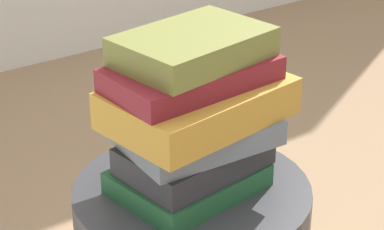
{
  "coord_description": "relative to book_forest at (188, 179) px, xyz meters",
  "views": [
    {
      "loc": [
        -0.64,
        -0.89,
        1.23
      ],
      "look_at": [
        0.0,
        0.0,
        0.69
      ],
      "focal_mm": 69.65,
      "sensor_mm": 36.0,
      "label": 1
    }
  ],
  "objects": [
    {
      "name": "book_forest",
      "position": [
        0.0,
        0.0,
        0.0
      ],
      "size": [
        0.26,
        0.21,
        0.04
      ],
      "primitive_type": "cube",
      "rotation": [
        0.0,
        0.0,
        0.14
      ],
      "color": "#1E512D",
      "rests_on": "side_table"
    },
    {
      "name": "book_charcoal",
      "position": [
        0.0,
        -0.01,
        0.04
      ],
      "size": [
        0.25,
        0.18,
        0.05
      ],
      "primitive_type": "cube",
      "rotation": [
        0.0,
        0.0,
        0.12
      ],
      "color": "#28282D",
      "rests_on": "book_forest"
    },
    {
      "name": "book_slate",
      "position": [
        0.01,
        0.01,
        0.09
      ],
      "size": [
        0.25,
        0.21,
        0.04
      ],
      "primitive_type": "cube",
      "rotation": [
        0.0,
        0.0,
        -0.05
      ],
      "color": "slate",
      "rests_on": "book_charcoal"
    },
    {
      "name": "book_ochre",
      "position": [
        0.02,
        -0.01,
        0.14
      ],
      "size": [
        0.32,
        0.23,
        0.06
      ],
      "primitive_type": "cube",
      "rotation": [
        0.0,
        0.0,
        0.13
      ],
      "color": "#B7842D",
      "rests_on": "book_slate"
    },
    {
      "name": "book_maroon",
      "position": [
        0.01,
        -0.0,
        0.19
      ],
      "size": [
        0.28,
        0.17,
        0.04
      ],
      "primitive_type": "cube",
      "rotation": [
        0.0,
        0.0,
        0.06
      ],
      "color": "maroon",
      "rests_on": "book_ochre"
    },
    {
      "name": "book_olive",
      "position": [
        0.02,
        0.01,
        0.23
      ],
      "size": [
        0.26,
        0.19,
        0.05
      ],
      "primitive_type": "cube",
      "rotation": [
        0.0,
        0.0,
        0.15
      ],
      "color": "olive",
      "rests_on": "book_maroon"
    }
  ]
}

